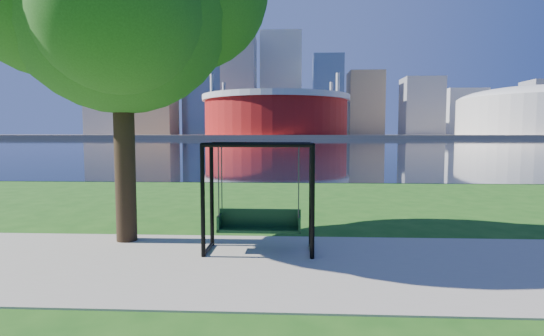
{
  "coord_description": "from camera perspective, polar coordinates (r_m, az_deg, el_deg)",
  "views": [
    {
      "loc": [
        0.17,
        -7.66,
        2.26
      ],
      "look_at": [
        -0.22,
        0.0,
        1.66
      ],
      "focal_mm": 28.0,
      "sensor_mm": 36.0,
      "label": 1
    }
  ],
  "objects": [
    {
      "name": "river",
      "position": [
        109.68,
        2.84,
        3.35
      ],
      "size": [
        900.0,
        180.0,
        0.02
      ],
      "primitive_type": "cube",
      "color": "black",
      "rests_on": "ground"
    },
    {
      "name": "arena",
      "position": [
        277.93,
        32.18,
        6.65
      ],
      "size": [
        84.0,
        84.0,
        26.56
      ],
      "color": "beige",
      "rests_on": "far_bank"
    },
    {
      "name": "far_bank",
      "position": [
        313.66,
        2.9,
        4.3
      ],
      "size": [
        900.0,
        228.0,
        2.0
      ],
      "primitive_type": "cube",
      "color": "#937F60",
      "rests_on": "ground"
    },
    {
      "name": "skyline",
      "position": [
        328.81,
        2.17,
        10.4
      ],
      "size": [
        392.0,
        66.0,
        96.5
      ],
      "color": "gray",
      "rests_on": "far_bank"
    },
    {
      "name": "swing",
      "position": [
        8.08,
        -1.71,
        -4.3
      ],
      "size": [
        2.07,
        0.91,
        2.12
      ],
      "rotation": [
        0.0,
        0.0,
        -0.01
      ],
      "color": "black",
      "rests_on": "ground"
    },
    {
      "name": "ground",
      "position": [
        7.99,
        1.62,
        -11.93
      ],
      "size": [
        900.0,
        900.0,
        0.0
      ],
      "primitive_type": "plane",
      "color": "#1E5114",
      "rests_on": "ground"
    },
    {
      "name": "path",
      "position": [
        7.5,
        1.53,
        -12.9
      ],
      "size": [
        120.0,
        4.0,
        0.03
      ],
      "primitive_type": "cube",
      "color": "#9E937F",
      "rests_on": "ground"
    },
    {
      "name": "stadium",
      "position": [
        243.17,
        0.53,
        7.36
      ],
      "size": [
        83.0,
        83.0,
        32.0
      ],
      "color": "maroon",
      "rests_on": "far_bank"
    }
  ]
}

